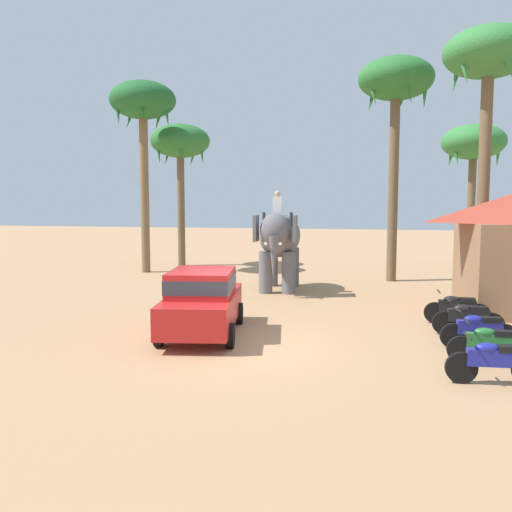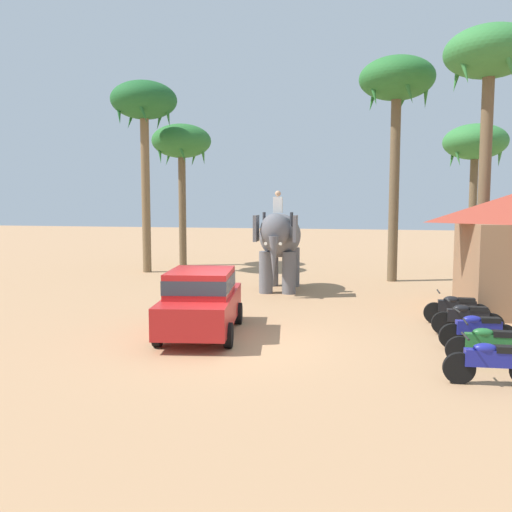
% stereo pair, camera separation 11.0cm
% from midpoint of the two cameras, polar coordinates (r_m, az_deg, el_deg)
% --- Properties ---
extents(ground_plane, '(120.00, 120.00, 0.00)m').
position_cam_midpoint_polar(ground_plane, '(13.18, -2.36, -9.32)').
color(ground_plane, tan).
extents(car_sedan_foreground, '(2.39, 4.33, 1.70)m').
position_cam_midpoint_polar(car_sedan_foreground, '(13.92, -5.65, -4.63)').
color(car_sedan_foreground, red).
rests_on(car_sedan_foreground, ground).
extents(elephant_with_mahout, '(1.84, 3.93, 3.88)m').
position_cam_midpoint_polar(elephant_with_mahout, '(20.78, 2.68, 1.72)').
color(elephant_with_mahout, slate).
rests_on(elephant_with_mahout, ground).
extents(motorcycle_nearest_camera, '(1.80, 0.55, 0.94)m').
position_cam_midpoint_polar(motorcycle_nearest_camera, '(11.10, 24.24, -10.20)').
color(motorcycle_nearest_camera, black).
rests_on(motorcycle_nearest_camera, ground).
extents(motorcycle_second_in_row, '(1.80, 0.55, 0.94)m').
position_cam_midpoint_polar(motorcycle_second_in_row, '(12.35, 23.99, -8.61)').
color(motorcycle_second_in_row, black).
rests_on(motorcycle_second_in_row, ground).
extents(motorcycle_mid_row, '(1.79, 0.55, 0.94)m').
position_cam_midpoint_polar(motorcycle_mid_row, '(13.60, 22.87, -7.28)').
color(motorcycle_mid_row, black).
rests_on(motorcycle_mid_row, ground).
extents(motorcycle_fourth_in_row, '(1.80, 0.55, 0.94)m').
position_cam_midpoint_polar(motorcycle_fourth_in_row, '(14.90, 21.86, -6.14)').
color(motorcycle_fourth_in_row, black).
rests_on(motorcycle_fourth_in_row, ground).
extents(motorcycle_far_in_row, '(1.80, 0.55, 0.94)m').
position_cam_midpoint_polar(motorcycle_far_in_row, '(16.14, 20.84, -5.22)').
color(motorcycle_far_in_row, black).
rests_on(motorcycle_far_in_row, ground).
extents(palm_tree_behind_elephant, '(3.20, 3.20, 9.61)m').
position_cam_midpoint_polar(palm_tree_behind_elephant, '(24.59, 14.93, 17.08)').
color(palm_tree_behind_elephant, brown).
rests_on(palm_tree_behind_elephant, ground).
extents(palm_tree_near_hut, '(3.20, 3.20, 9.30)m').
position_cam_midpoint_polar(palm_tree_near_hut, '(27.36, -11.76, 15.34)').
color(palm_tree_near_hut, brown).
rests_on(palm_tree_near_hut, ground).
extents(palm_tree_left_of_road, '(3.20, 3.20, 7.67)m').
position_cam_midpoint_polar(palm_tree_left_of_road, '(29.71, -7.85, 11.68)').
color(palm_tree_left_of_road, brown).
rests_on(palm_tree_left_of_road, ground).
extents(palm_tree_far_back, '(3.20, 3.20, 9.70)m').
position_cam_midpoint_polar(palm_tree_far_back, '(21.95, 23.80, 18.43)').
color(palm_tree_far_back, brown).
rests_on(palm_tree_far_back, ground).
extents(palm_tree_leaning_seaward, '(3.20, 3.20, 7.45)m').
position_cam_midpoint_polar(palm_tree_leaning_seaward, '(29.97, 22.46, 10.85)').
color(palm_tree_leaning_seaward, brown).
rests_on(palm_tree_leaning_seaward, ground).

